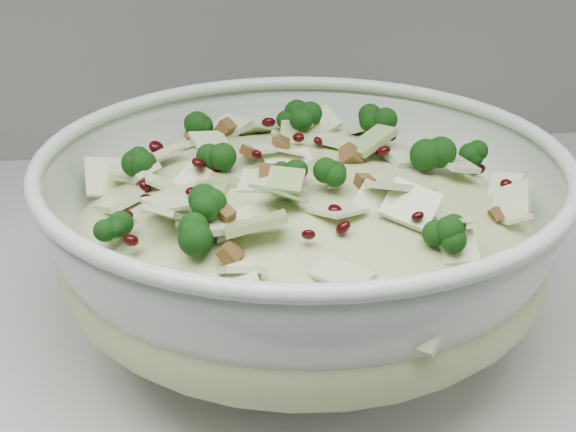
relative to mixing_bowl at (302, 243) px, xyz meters
The scene contains 2 objects.
mixing_bowl is the anchor object (origin of this frame).
salad 0.02m from the mixing_bowl, 89.10° to the left, with size 0.33×0.33×0.14m.
Camera 1 is at (-0.05, 1.13, 1.23)m, focal length 50.00 mm.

